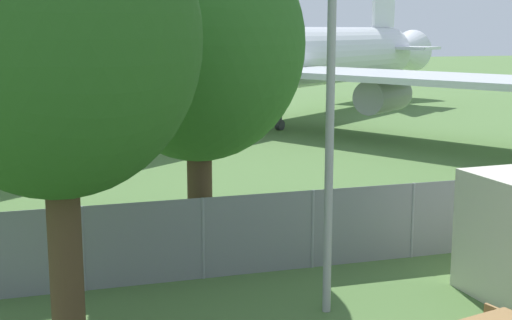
# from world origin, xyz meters

# --- Properties ---
(perimeter_fence) EXTENTS (56.07, 0.07, 1.82)m
(perimeter_fence) POSITION_xyz_m (0.00, 9.77, 0.91)
(perimeter_fence) COLOR gray
(perimeter_fence) RESTS_ON ground
(airplane) EXTENTS (40.07, 34.39, 10.98)m
(airplane) POSITION_xyz_m (4.05, 32.13, 3.61)
(airplane) COLOR silver
(airplane) RESTS_ON ground
(tree_left_of_cabin) EXTENTS (5.01, 5.01, 7.81)m
(tree_left_of_cabin) POSITION_xyz_m (-2.20, 11.60, 5.03)
(tree_left_of_cabin) COLOR #4C3823
(tree_left_of_cabin) RESTS_ON ground
(tree_far_right) EXTENTS (4.62, 4.62, 7.79)m
(tree_far_right) POSITION_xyz_m (-5.51, 6.86, 5.22)
(tree_far_right) COLOR #4C3823
(tree_far_right) RESTS_ON ground
(light_mast) EXTENTS (0.44, 0.44, 9.20)m
(light_mast) POSITION_xyz_m (-0.67, 7.29, 5.50)
(light_mast) COLOR #99999E
(light_mast) RESTS_ON ground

